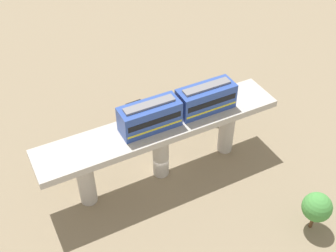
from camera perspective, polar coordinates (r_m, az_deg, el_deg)
name	(u,v)px	position (r m, az deg, el deg)	size (l,w,h in m)	color
ground_plane	(161,173)	(51.98, -0.94, -6.24)	(120.00, 120.00, 0.00)	#84755B
viaduct	(160,137)	(47.87, -1.01, -1.48)	(5.20, 28.00, 7.77)	#B7B2AA
train	(179,107)	(46.42, 1.42, 2.54)	(2.64, 13.55, 3.24)	#2D4CA5
parked_car_yellow	(67,163)	(53.50, -13.34, -4.82)	(1.93, 4.25, 1.76)	yellow
parked_car_red	(179,117)	(58.52, 1.41, 1.20)	(2.48, 4.44, 1.76)	red
parked_car_orange	(135,111)	(59.79, -4.42, 2.08)	(2.00, 4.28, 1.76)	orange
tree_near_viaduct	(217,103)	(58.06, 6.53, 3.08)	(2.60, 2.60, 4.08)	brown
tree_mid_lot	(317,207)	(46.93, 19.27, -10.20)	(3.09, 3.09, 4.83)	brown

